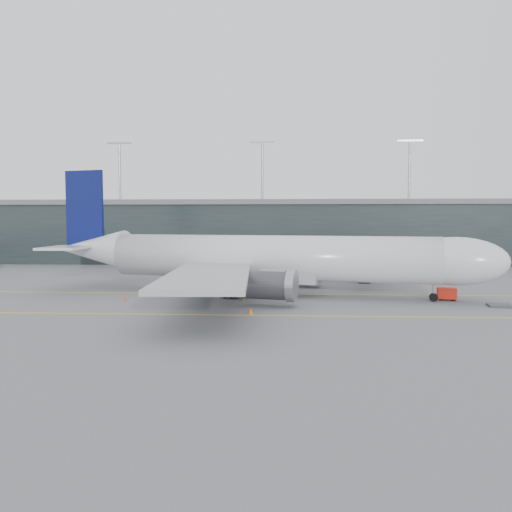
{
  "coord_description": "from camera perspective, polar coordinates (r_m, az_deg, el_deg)",
  "views": [
    {
      "loc": [
        10.19,
        -73.26,
        10.17
      ],
      "look_at": [
        6.37,
        -4.0,
        5.32
      ],
      "focal_mm": 35.0,
      "sensor_mm": 36.0,
      "label": 1
    }
  ],
  "objects": [
    {
      "name": "ground",
      "position": [
        74.66,
        -4.73,
        -3.85
      ],
      "size": [
        320.0,
        320.0,
        0.0
      ],
      "primitive_type": "plane",
      "color": "slate",
      "rests_on": "ground"
    },
    {
      "name": "taxiline_a",
      "position": [
        70.74,
        -5.17,
        -4.28
      ],
      "size": [
        160.0,
        0.25,
        0.02
      ],
      "primitive_type": "cube",
      "color": "yellow",
      "rests_on": "ground"
    },
    {
      "name": "taxiline_b",
      "position": [
        55.17,
        -7.59,
        -6.65
      ],
      "size": [
        160.0,
        0.25,
        0.02
      ],
      "primitive_type": "cube",
      "color": "yellow",
      "rests_on": "ground"
    },
    {
      "name": "taxiline_lead_main",
      "position": [
        93.96,
        -0.03,
        -2.21
      ],
      "size": [
        0.25,
        60.0,
        0.02
      ],
      "primitive_type": "cube",
      "color": "yellow",
      "rests_on": "ground"
    },
    {
      "name": "terminal",
      "position": [
        131.68,
        -1.28,
        2.89
      ],
      "size": [
        240.0,
        36.0,
        29.0
      ],
      "color": "#1C2627",
      "rests_on": "ground"
    },
    {
      "name": "main_aircraft",
      "position": [
        69.02,
        1.17,
        -0.28
      ],
      "size": [
        63.37,
        58.54,
        17.92
      ],
      "rotation": [
        0.0,
        0.0,
        -0.23
      ],
      "color": "silver",
      "rests_on": "ground"
    },
    {
      "name": "jet_bridge",
      "position": [
        97.27,
        11.83,
        0.73
      ],
      "size": [
        10.82,
        44.4,
        6.38
      ],
      "rotation": [
        0.0,
        0.0,
        -0.19
      ],
      "color": "#2B2B30",
      "rests_on": "ground"
    },
    {
      "name": "gse_cart",
      "position": [
        68.92,
        20.97,
        -4.02
      ],
      "size": [
        2.55,
        1.87,
        1.58
      ],
      "rotation": [
        0.0,
        0.0,
        -0.18
      ],
      "color": "red",
      "rests_on": "ground"
    },
    {
      "name": "baggage_dolly",
      "position": [
        66.41,
        26.1,
        -5.08
      ],
      "size": [
        2.92,
        2.46,
        0.27
      ],
      "primitive_type": "cube",
      "rotation": [
        0.0,
        0.0,
        -0.13
      ],
      "color": "#38393E",
      "rests_on": "ground"
    },
    {
      "name": "uld_a",
      "position": [
        85.55,
        -7.54,
        -2.17
      ],
      "size": [
        2.65,
        2.41,
        1.96
      ],
      "rotation": [
        0.0,
        0.0,
        -0.38
      ],
      "color": "#3C3C41",
      "rests_on": "ground"
    },
    {
      "name": "uld_b",
      "position": [
        87.21,
        -6.19,
        -2.02
      ],
      "size": [
        2.72,
        2.46,
        2.04
      ],
      "rotation": [
        0.0,
        0.0,
        -0.36
      ],
      "color": "#3C3C41",
      "rests_on": "ground"
    },
    {
      "name": "uld_c",
      "position": [
        85.07,
        -3.97,
        -2.27
      ],
      "size": [
        2.34,
        2.16,
        1.71
      ],
      "rotation": [
        0.0,
        0.0,
        0.43
      ],
      "color": "#3C3C41",
      "rests_on": "ground"
    },
    {
      "name": "cone_nose",
      "position": [
        73.27,
        21.23,
        -3.95
      ],
      "size": [
        0.49,
        0.49,
        0.78
      ],
      "primitive_type": "cone",
      "color": "#D0640B",
      "rests_on": "ground"
    },
    {
      "name": "cone_wing_stbd",
      "position": [
        54.92,
        -0.6,
        -6.29
      ],
      "size": [
        0.46,
        0.46,
        0.73
      ],
      "primitive_type": "cone",
      "color": "orange",
      "rests_on": "ground"
    },
    {
      "name": "cone_wing_port",
      "position": [
        83.47,
        0.76,
        -2.78
      ],
      "size": [
        0.4,
        0.4,
        0.63
      ],
      "primitive_type": "cone",
      "color": "#DB4E0C",
      "rests_on": "ground"
    },
    {
      "name": "cone_tail",
      "position": [
        66.51,
        -14.82,
        -4.62
      ],
      "size": [
        0.45,
        0.45,
        0.72
      ],
      "primitive_type": "cone",
      "color": "#E3430C",
      "rests_on": "ground"
    }
  ]
}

